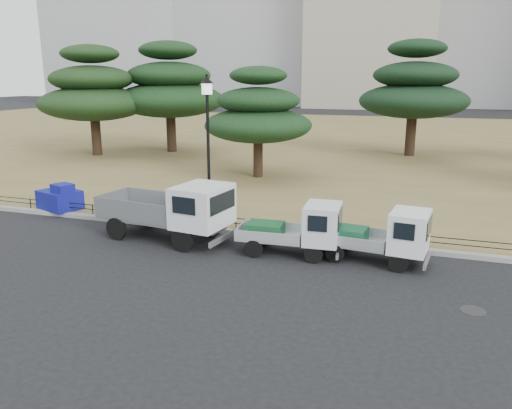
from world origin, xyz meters
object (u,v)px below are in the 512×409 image
(truck_large, at_px, (171,208))
(tarp_pile, at_px, (60,199))
(truck_kei_rear, at_px, (382,236))
(street_lamp, at_px, (208,127))
(truck_kei_front, at_px, (297,229))

(truck_large, height_order, tarp_pile, truck_large)
(truck_kei_rear, distance_m, street_lamp, 6.98)
(truck_kei_front, xyz_separation_m, tarp_pile, (-10.35, 1.81, -0.24))
(truck_kei_rear, bearing_deg, street_lamp, 173.00)
(tarp_pile, bearing_deg, street_lamp, -1.42)
(truck_large, relative_size, street_lamp, 0.91)
(tarp_pile, bearing_deg, truck_kei_rear, -7.32)
(street_lamp, bearing_deg, truck_kei_front, -24.21)
(truck_kei_rear, bearing_deg, truck_large, -172.82)
(street_lamp, xyz_separation_m, tarp_pile, (-6.70, 0.17, -3.11))
(truck_large, height_order, truck_kei_rear, truck_large)
(truck_large, relative_size, truck_kei_front, 1.50)
(truck_large, distance_m, tarp_pile, 6.26)
(truck_kei_front, distance_m, tarp_pile, 10.51)
(truck_large, bearing_deg, street_lamp, 73.70)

